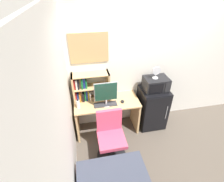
# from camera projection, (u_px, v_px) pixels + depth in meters

# --- Properties ---
(wall_back) EXTENTS (6.40, 0.04, 2.60)m
(wall_back) POSITION_uv_depth(u_px,v_px,m) (167.00, 64.00, 3.45)
(wall_back) COLOR silver
(wall_back) RESTS_ON ground_plane
(wall_left) EXTENTS (0.04, 4.40, 2.60)m
(wall_left) POSITION_uv_depth(u_px,v_px,m) (62.00, 142.00, 1.79)
(wall_left) COLOR silver
(wall_left) RESTS_ON ground_plane
(desk) EXTENTS (1.26, 0.56, 0.76)m
(desk) POSITION_uv_depth(u_px,v_px,m) (107.00, 111.00, 3.42)
(desk) COLOR tan
(desk) RESTS_ON ground_plane
(hutch_bookshelf) EXTENTS (0.69, 0.26, 0.56)m
(hutch_bookshelf) POSITION_uv_depth(u_px,v_px,m) (86.00, 87.00, 3.21)
(hutch_bookshelf) COLOR tan
(hutch_bookshelf) RESTS_ON desk
(monitor) EXTENTS (0.43, 0.18, 0.48)m
(monitor) POSITION_uv_depth(u_px,v_px,m) (106.00, 93.00, 3.06)
(monitor) COLOR #B7B7BC
(monitor) RESTS_ON desk
(keyboard) EXTENTS (0.43, 0.15, 0.02)m
(keyboard) POSITION_uv_depth(u_px,v_px,m) (106.00, 104.00, 3.20)
(keyboard) COLOR #333338
(keyboard) RESTS_ON desk
(computer_mouse) EXTENTS (0.07, 0.09, 0.04)m
(computer_mouse) POSITION_uv_depth(u_px,v_px,m) (123.00, 101.00, 3.26)
(computer_mouse) COLOR black
(computer_mouse) RESTS_ON desk
(water_bottle) EXTENTS (0.06, 0.06, 0.19)m
(water_bottle) POSITION_uv_depth(u_px,v_px,m) (78.00, 104.00, 3.08)
(water_bottle) COLOR silver
(water_bottle) RESTS_ON desk
(mini_fridge) EXTENTS (0.55, 0.54, 0.91)m
(mini_fridge) POSITION_uv_depth(u_px,v_px,m) (152.00, 107.00, 3.61)
(mini_fridge) COLOR black
(mini_fridge) RESTS_ON ground_plane
(microwave) EXTENTS (0.46, 0.35, 0.26)m
(microwave) POSITION_uv_depth(u_px,v_px,m) (156.00, 84.00, 3.29)
(microwave) COLOR black
(microwave) RESTS_ON mini_fridge
(desk_fan) EXTENTS (0.16, 0.11, 0.24)m
(desk_fan) POSITION_uv_depth(u_px,v_px,m) (156.00, 72.00, 3.14)
(desk_fan) COLOR silver
(desk_fan) RESTS_ON microwave
(desk_chair) EXTENTS (0.53, 0.53, 0.93)m
(desk_chair) POSITION_uv_depth(u_px,v_px,m) (111.00, 139.00, 2.97)
(desk_chair) COLOR black
(desk_chair) RESTS_ON ground_plane
(wall_corkboard) EXTENTS (0.68, 0.02, 0.53)m
(wall_corkboard) POSITION_uv_depth(u_px,v_px,m) (89.00, 48.00, 2.92)
(wall_corkboard) COLOR tan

